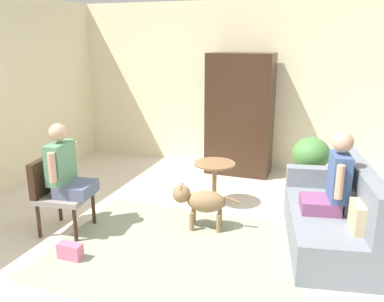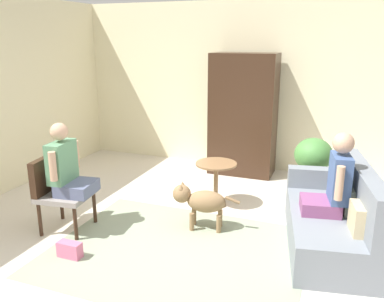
{
  "view_description": "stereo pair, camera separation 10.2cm",
  "coord_description": "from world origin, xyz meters",
  "views": [
    {
      "loc": [
        1.37,
        -3.77,
        2.2
      ],
      "look_at": [
        -0.06,
        0.25,
        0.99
      ],
      "focal_mm": 37.38,
      "sensor_mm": 36.0,
      "label": 1
    },
    {
      "loc": [
        1.46,
        -3.74,
        2.2
      ],
      "look_at": [
        -0.06,
        0.25,
        0.99
      ],
      "focal_mm": 37.38,
      "sensor_mm": 36.0,
      "label": 2
    }
  ],
  "objects": [
    {
      "name": "ground_plane",
      "position": [
        0.0,
        0.0,
        0.0
      ],
      "size": [
        7.41,
        7.41,
        0.0
      ],
      "primitive_type": "plane",
      "color": "beige"
    },
    {
      "name": "back_wall",
      "position": [
        0.0,
        3.0,
        1.4
      ],
      "size": [
        6.78,
        0.12,
        2.81
      ],
      "primitive_type": "cube",
      "color": "beige",
      "rests_on": "ground"
    },
    {
      "name": "area_rug",
      "position": [
        -0.06,
        -0.23,
        0.0
      ],
      "size": [
        2.65,
        2.09,
        0.01
      ],
      "primitive_type": "cube",
      "color": "gray",
      "rests_on": "ground"
    },
    {
      "name": "couch",
      "position": [
        1.49,
        0.49,
        0.32
      ],
      "size": [
        1.1,
        1.81,
        0.91
      ],
      "color": "slate",
      "rests_on": "ground"
    },
    {
      "name": "armchair",
      "position": [
        -1.58,
        -0.21,
        0.53
      ],
      "size": [
        0.62,
        0.63,
        0.88
      ],
      "color": "#382316",
      "rests_on": "ground"
    },
    {
      "name": "person_on_couch",
      "position": [
        1.44,
        0.45,
        0.76
      ],
      "size": [
        0.52,
        0.53,
        0.88
      ],
      "color": "#814473"
    },
    {
      "name": "person_on_armchair",
      "position": [
        -1.43,
        -0.19,
        0.78
      ],
      "size": [
        0.5,
        0.56,
        0.83
      ],
      "color": "slate"
    },
    {
      "name": "round_end_table",
      "position": [
        -0.05,
        1.1,
        0.42
      ],
      "size": [
        0.55,
        0.55,
        0.6
      ],
      "color": "olive",
      "rests_on": "ground"
    },
    {
      "name": "dog",
      "position": [
        -0.01,
        0.38,
        0.35
      ],
      "size": [
        0.79,
        0.34,
        0.57
      ],
      "color": "olive",
      "rests_on": "ground"
    },
    {
      "name": "potted_plant",
      "position": [
        1.15,
        1.67,
        0.6
      ],
      "size": [
        0.51,
        0.51,
        0.92
      ],
      "color": "#4C5156",
      "rests_on": "ground"
    },
    {
      "name": "armoire_cabinet",
      "position": [
        -0.06,
        2.59,
        0.99
      ],
      "size": [
        1.05,
        0.56,
        1.98
      ],
      "primitive_type": "cube",
      "color": "#382316",
      "rests_on": "ground"
    },
    {
      "name": "handbag",
      "position": [
        -1.05,
        -0.73,
        0.08
      ],
      "size": [
        0.26,
        0.11,
        0.17
      ],
      "primitive_type": "cube",
      "color": "#D8668C",
      "rests_on": "ground"
    }
  ]
}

